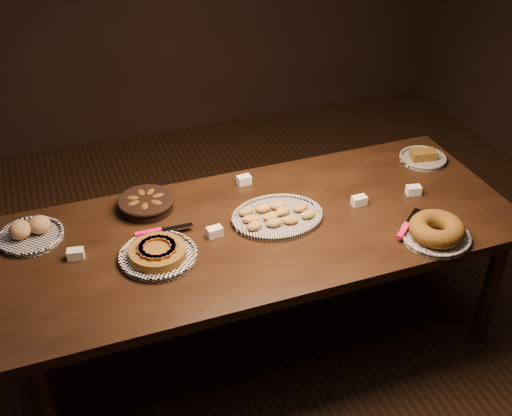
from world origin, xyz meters
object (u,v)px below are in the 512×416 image
object	(u,v)px
bundt_cake_plate	(436,231)
apple_tart_plate	(158,253)
buffet_table	(263,238)
madeleine_platter	(276,216)

from	to	relation	value
bundt_cake_plate	apple_tart_plate	bearing A→B (deg)	-172.77
buffet_table	apple_tart_plate	size ratio (longest dim) A/B	6.50
buffet_table	apple_tart_plate	xyz separation A→B (m)	(-0.51, -0.06, 0.10)
apple_tart_plate	bundt_cake_plate	world-z (taller)	bundt_cake_plate
madeleine_platter	apple_tart_plate	bearing A→B (deg)	167.53
madeleine_platter	buffet_table	bearing A→B (deg)	177.08
madeleine_platter	bundt_cake_plate	bearing A→B (deg)	-53.33
buffet_table	madeleine_platter	world-z (taller)	madeleine_platter
apple_tart_plate	bundt_cake_plate	xyz separation A→B (m)	(1.20, -0.30, 0.02)
apple_tart_plate	madeleine_platter	distance (m)	0.59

